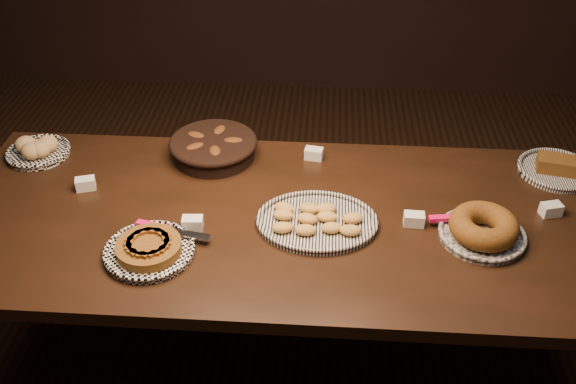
# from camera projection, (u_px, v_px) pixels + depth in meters

# --- Properties ---
(ground) EXTENTS (5.00, 5.00, 0.00)m
(ground) POSITION_uv_depth(u_px,v_px,m) (287.00, 357.00, 2.69)
(ground) COLOR black
(ground) RESTS_ON ground
(buffet_table) EXTENTS (2.40, 1.00, 0.75)m
(buffet_table) POSITION_uv_depth(u_px,v_px,m) (287.00, 233.00, 2.29)
(buffet_table) COLOR black
(buffet_table) RESTS_ON ground
(apple_tart_plate) EXTENTS (0.34, 0.30, 0.06)m
(apple_tart_plate) POSITION_uv_depth(u_px,v_px,m) (149.00, 249.00, 2.08)
(apple_tart_plate) COLOR white
(apple_tart_plate) RESTS_ON buffet_table
(madeleine_platter) EXTENTS (0.42, 0.34, 0.05)m
(madeleine_platter) POSITION_uv_depth(u_px,v_px,m) (316.00, 221.00, 2.20)
(madeleine_platter) COLOR black
(madeleine_platter) RESTS_ON buffet_table
(bundt_cake_plate) EXTENTS (0.32, 0.30, 0.09)m
(bundt_cake_plate) POSITION_uv_depth(u_px,v_px,m) (483.00, 229.00, 2.13)
(bundt_cake_plate) COLOR black
(bundt_cake_plate) RESTS_ON buffet_table
(croissant_basket) EXTENTS (0.37, 0.37, 0.09)m
(croissant_basket) POSITION_uv_depth(u_px,v_px,m) (213.00, 146.00, 2.53)
(croissant_basket) COLOR black
(croissant_basket) RESTS_ON buffet_table
(bread_roll_plate) EXTENTS (0.25, 0.25, 0.08)m
(bread_roll_plate) POSITION_uv_depth(u_px,v_px,m) (37.00, 149.00, 2.55)
(bread_roll_plate) COLOR white
(bread_roll_plate) RESTS_ON buffet_table
(loaf_plate) EXTENTS (0.29, 0.29, 0.07)m
(loaf_plate) POSITION_uv_depth(u_px,v_px,m) (557.00, 169.00, 2.46)
(loaf_plate) COLOR black
(loaf_plate) RESTS_ON buffet_table
(tent_cards) EXTENTS (1.76, 0.52, 0.04)m
(tent_cards) POSITION_uv_depth(u_px,v_px,m) (309.00, 196.00, 2.31)
(tent_cards) COLOR white
(tent_cards) RESTS_ON buffet_table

